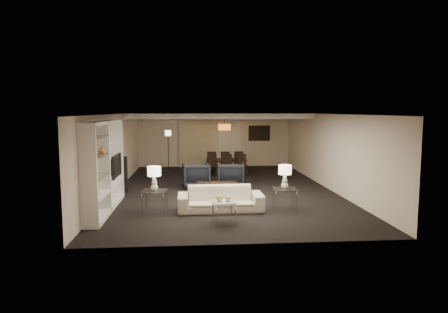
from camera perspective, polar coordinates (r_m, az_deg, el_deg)
name	(u,v)px	position (r m, az deg, el deg)	size (l,w,h in m)	color
floor	(224,189)	(13.35, 0.00, -4.70)	(11.00, 11.00, 0.00)	black
ceiling	(224,114)	(13.09, 0.00, 6.10)	(7.00, 11.00, 0.02)	silver
wall_back	(215,140)	(18.63, -1.36, 2.41)	(7.00, 0.02, 2.50)	beige
wall_front	(247,182)	(7.74, 3.28, -3.59)	(7.00, 0.02, 2.50)	beige
wall_left	(116,153)	(13.34, -15.16, 0.50)	(0.02, 11.00, 2.50)	beige
wall_right	(327,151)	(13.88, 14.55, 0.75)	(0.02, 11.00, 2.50)	beige
ceiling_soffit	(217,116)	(16.58, -0.98, 5.87)	(7.00, 4.00, 0.20)	silver
curtains	(195,141)	(18.52, -4.13, 2.21)	(1.50, 0.12, 2.40)	beige
door	(230,144)	(18.66, 0.79, 1.80)	(0.90, 0.05, 2.10)	silver
painting	(259,133)	(18.80, 5.06, 3.34)	(0.95, 0.04, 0.65)	#142D38
media_unit	(105,166)	(10.78, -16.66, -1.36)	(0.38, 3.40, 2.35)	white
pendant_light	(224,127)	(16.61, 0.06, 4.21)	(0.52, 0.52, 0.24)	#D8591E
sofa	(220,199)	(10.47, -0.51, -6.05)	(2.21, 0.86, 0.65)	beige
coffee_table	(217,190)	(12.05, -1.06, -4.88)	(1.21, 0.71, 0.43)	black
armchair_left	(196,175)	(13.67, -4.02, -2.69)	(0.88, 0.90, 0.82)	black
armchair_right	(231,175)	(13.73, 1.00, -2.63)	(0.88, 0.90, 0.82)	black
side_table_left	(155,201)	(10.50, -9.86, -6.34)	(0.61, 0.61, 0.57)	silver
side_table_right	(284,199)	(10.73, 8.63, -6.03)	(0.61, 0.61, 0.57)	white
table_lamp_left	(154,179)	(10.38, -9.93, -3.13)	(0.34, 0.34, 0.63)	white
table_lamp_right	(285,177)	(10.62, 8.69, -2.89)	(0.34, 0.34, 0.63)	white
marble_table	(224,212)	(9.42, -0.03, -7.93)	(0.51, 0.51, 0.51)	silver
gold_gourd_a	(220,198)	(9.33, -0.64, -5.96)	(0.16, 0.16, 0.16)	#F0DE7F
gold_gourd_b	(228,198)	(9.35, 0.59, -6.00)	(0.14, 0.14, 0.14)	#EEC37E
television	(113,166)	(11.61, -15.64, -1.30)	(0.15, 1.11, 0.64)	black
vase_blue	(94,175)	(9.67, -18.07, -2.50)	(0.16, 0.16, 0.16)	#2830B0
vase_amber	(101,150)	(10.42, -17.11, 0.96)	(0.16, 0.16, 0.17)	#B2753B
floor_speaker	(125,174)	(13.13, -13.98, -2.51)	(0.13, 0.13, 1.16)	black
dining_table	(226,166)	(16.69, 0.30, -1.40)	(1.65, 0.92, 0.58)	black
chair_nl	(213,165)	(15.99, -1.64, -1.25)	(0.40, 0.40, 0.86)	black
chair_nm	(227,165)	(16.03, 0.50, -1.23)	(0.40, 0.40, 0.86)	black
chair_nr	(242,165)	(16.09, 2.63, -1.20)	(0.40, 0.40, 0.86)	black
chair_fl	(211,161)	(17.27, -1.87, -0.66)	(0.40, 0.40, 0.86)	black
chair_fm	(225,161)	(17.31, 0.12, -0.64)	(0.40, 0.40, 0.86)	black
chair_fr	(239,161)	(17.37, 2.09, -0.62)	(0.40, 0.40, 0.86)	black
floor_lamp	(168,151)	(17.30, -7.97, 0.80)	(0.26, 0.26, 1.77)	black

